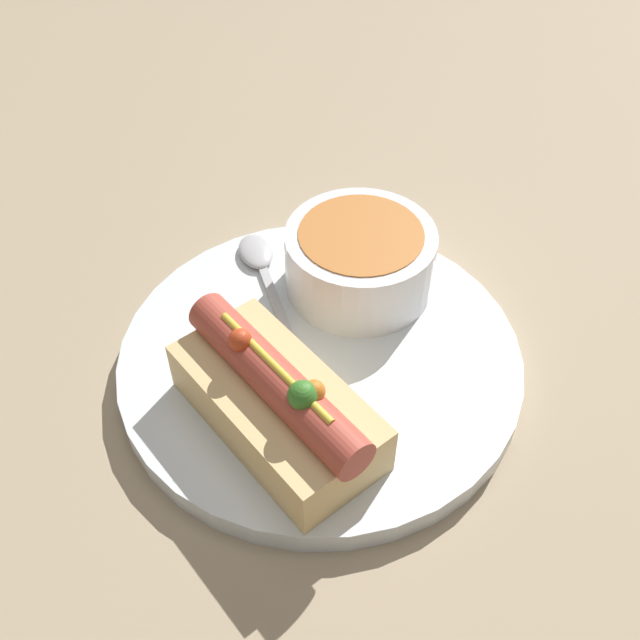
# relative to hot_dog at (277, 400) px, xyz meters

# --- Properties ---
(ground_plane) EXTENTS (4.00, 4.00, 0.00)m
(ground_plane) POSITION_rel_hot_dog_xyz_m (-0.02, 0.07, -0.04)
(ground_plane) COLOR tan
(dinner_plate) EXTENTS (0.28, 0.28, 0.02)m
(dinner_plate) POSITION_rel_hot_dog_xyz_m (-0.02, 0.07, -0.04)
(dinner_plate) COLOR white
(dinner_plate) RESTS_ON ground_plane
(hot_dog) EXTENTS (0.15, 0.10, 0.07)m
(hot_dog) POSITION_rel_hot_dog_xyz_m (0.00, 0.00, 0.00)
(hot_dog) COLOR #E5C17F
(hot_dog) RESTS_ON dinner_plate
(soup_bowl) EXTENTS (0.11, 0.11, 0.05)m
(soup_bowl) POSITION_rel_hot_dog_xyz_m (-0.04, 0.14, 0.00)
(soup_bowl) COLOR white
(soup_bowl) RESTS_ON dinner_plate
(spoon) EXTENTS (0.15, 0.11, 0.01)m
(spoon) POSITION_rel_hot_dog_xyz_m (-0.10, 0.10, -0.02)
(spoon) COLOR #B7B7BC
(spoon) RESTS_ON dinner_plate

